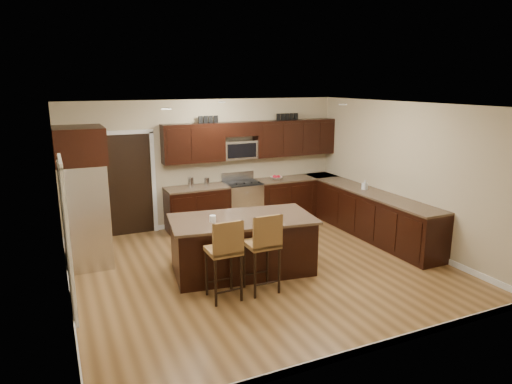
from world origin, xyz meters
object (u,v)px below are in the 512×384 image
island (242,246)px  refrigerator (84,196)px  stool_left (225,251)px  stool_mid (264,244)px  range (242,202)px

island → refrigerator: (-2.28, 1.39, 0.78)m
refrigerator → stool_left: bearing=-53.5°
island → refrigerator: size_ratio=1.04×
stool_mid → refrigerator: refrigerator is taller
island → range: bearing=75.1°
stool_mid → refrigerator: (-2.26, 2.24, 0.45)m
island → stool_mid: size_ratio=2.00×
stool_left → stool_mid: stool_mid is taller
range → refrigerator: (-3.30, -1.05, 0.74)m
range → stool_mid: stool_mid is taller
stool_mid → refrigerator: bearing=134.7°
refrigerator → island: bearing=-31.3°
stool_left → refrigerator: refrigerator is taller
range → island: (-1.02, -2.43, -0.04)m
range → stool_mid: bearing=-107.6°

